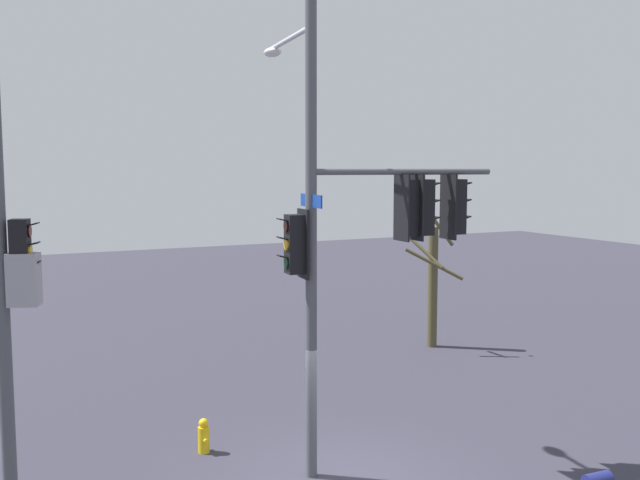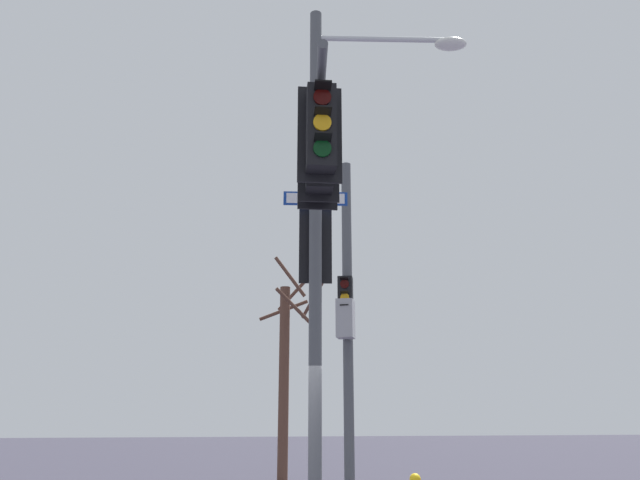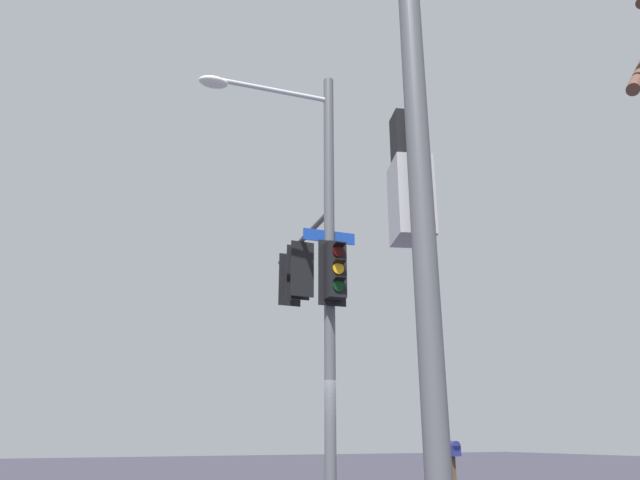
# 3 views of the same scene
# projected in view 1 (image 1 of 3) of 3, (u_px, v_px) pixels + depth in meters

# --- Properties ---
(main_signal_pole_assembly) EXTENTS (3.42, 4.46, 9.01)m
(main_signal_pole_assembly) POSITION_uv_depth(u_px,v_px,m) (359.00, 213.00, 13.66)
(main_signal_pole_assembly) COLOR #4C4F54
(main_signal_pole_assembly) RESTS_ON ground
(secondary_pole_assembly) EXTENTS (0.55, 0.80, 8.23)m
(secondary_pole_assembly) POSITION_uv_depth(u_px,v_px,m) (9.00, 271.00, 12.37)
(secondary_pole_assembly) COLOR #4C4F54
(secondary_pole_assembly) RESTS_ON ground
(fire_hydrant) EXTENTS (0.38, 0.24, 0.73)m
(fire_hydrant) POSITION_uv_depth(u_px,v_px,m) (204.00, 436.00, 14.82)
(fire_hydrant) COLOR yellow
(fire_hydrant) RESTS_ON ground
(bare_tree_across_street) EXTENTS (1.67, 1.62, 5.22)m
(bare_tree_across_street) POSITION_uv_depth(u_px,v_px,m) (432.00, 281.00, 23.32)
(bare_tree_across_street) COLOR #4C462B
(bare_tree_across_street) RESTS_ON ground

